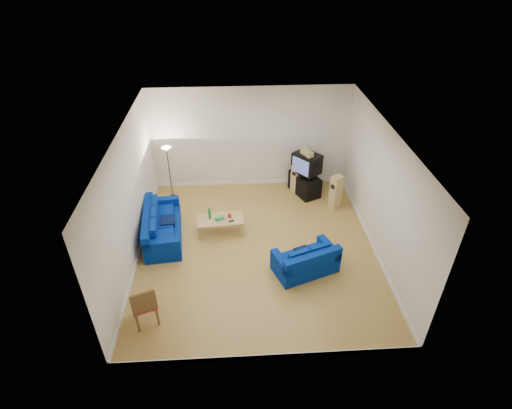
{
  "coord_description": "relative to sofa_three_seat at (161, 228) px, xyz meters",
  "views": [
    {
      "loc": [
        -0.5,
        -7.88,
        6.73
      ],
      "look_at": [
        0.0,
        0.4,
        1.1
      ],
      "focal_mm": 28.0,
      "sensor_mm": 36.0,
      "label": 1
    }
  ],
  "objects": [
    {
      "name": "sofa_three_seat",
      "position": [
        0.0,
        0.0,
        0.0
      ],
      "size": [
        1.13,
        2.19,
        0.81
      ],
      "rotation": [
        0.0,
        0.0,
        -1.46
      ],
      "color": "navy",
      "rests_on": "ground"
    },
    {
      "name": "speaker_left",
      "position": [
        3.89,
        2.09,
        0.18
      ],
      "size": [
        0.34,
        0.36,
        0.95
      ],
      "rotation": [
        0.0,
        0.0,
        -0.64
      ],
      "color": "tan",
      "rests_on": "ground"
    },
    {
      "name": "speaker_right",
      "position": [
        4.9,
        1.11,
        0.23
      ],
      "size": [
        0.4,
        0.38,
        1.06
      ],
      "rotation": [
        0.0,
        0.0,
        -0.99
      ],
      "color": "tan",
      "rests_on": "ground"
    },
    {
      "name": "room",
      "position": [
        2.51,
        -0.61,
        1.24
      ],
      "size": [
        6.01,
        6.51,
        3.21
      ],
      "color": "olive",
      "rests_on": "ground"
    },
    {
      "name": "bottle",
      "position": [
        1.3,
        0.18,
        0.3
      ],
      "size": [
        0.09,
        0.09,
        0.31
      ],
      "primitive_type": "cylinder",
      "rotation": [
        0.0,
        0.0,
        0.28
      ],
      "color": "#197233",
      "rests_on": "coffee_table"
    },
    {
      "name": "remote",
      "position": [
        1.86,
        0.0,
        0.15
      ],
      "size": [
        0.16,
        0.09,
        0.02
      ],
      "primitive_type": "cube",
      "rotation": [
        0.0,
        0.0,
        0.3
      ],
      "color": "black",
      "rests_on": "coffee_table"
    },
    {
      "name": "centre_speaker",
      "position": [
        4.14,
        1.95,
        1.11
      ],
      "size": [
        0.36,
        0.47,
        0.15
      ],
      "primitive_type": "cube",
      "rotation": [
        0.0,
        0.0,
        -1.07
      ],
      "color": "tan",
      "rests_on": "television"
    },
    {
      "name": "television",
      "position": [
        4.17,
        2.0,
        0.74
      ],
      "size": [
        0.93,
        0.96,
        0.6
      ],
      "rotation": [
        0.0,
        0.0,
        -0.87
      ],
      "color": "black",
      "rests_on": "av_receiver"
    },
    {
      "name": "floor_lamp",
      "position": [
        0.07,
        1.98,
        1.09
      ],
      "size": [
        0.29,
        0.29,
        1.69
      ],
      "color": "black",
      "rests_on": "ground"
    },
    {
      "name": "dining_chair",
      "position": [
        0.09,
        -2.87,
        0.27
      ],
      "size": [
        0.64,
        0.64,
        1.03
      ],
      "rotation": [
        0.0,
        0.0,
        0.38
      ],
      "color": "brown",
      "rests_on": "ground"
    },
    {
      "name": "tissue_box",
      "position": [
        1.56,
        0.1,
        0.19
      ],
      "size": [
        0.25,
        0.2,
        0.09
      ],
      "primitive_type": "cube",
      "rotation": [
        0.0,
        0.0,
        0.43
      ],
      "color": "green",
      "rests_on": "coffee_table"
    },
    {
      "name": "tv_stand",
      "position": [
        4.15,
        1.99,
        0.01
      ],
      "size": [
        0.95,
        1.18,
        0.63
      ],
      "primitive_type": "cube",
      "rotation": [
        0.0,
        0.0,
        -1.14
      ],
      "color": "black",
      "rests_on": "ground"
    },
    {
      "name": "sofa_loveseat",
      "position": [
        3.63,
        -1.51,
        -0.02
      ],
      "size": [
        1.66,
        1.28,
        0.74
      ],
      "rotation": [
        0.0,
        0.0,
        0.36
      ],
      "color": "navy",
      "rests_on": "ground"
    },
    {
      "name": "coffee_table",
      "position": [
        1.57,
        0.13,
        0.09
      ],
      "size": [
        1.27,
        0.71,
        0.45
      ],
      "rotation": [
        0.0,
        0.0,
        0.08
      ],
      "color": "tan",
      "rests_on": "ground"
    },
    {
      "name": "av_receiver",
      "position": [
        4.1,
        2.04,
        0.38
      ],
      "size": [
        0.48,
        0.55,
        0.11
      ],
      "primitive_type": "cube",
      "rotation": [
        0.0,
        0.0,
        -1.36
      ],
      "color": "black",
      "rests_on": "tv_stand"
    },
    {
      "name": "red_canister",
      "position": [
        1.83,
        0.18,
        0.21
      ],
      "size": [
        0.12,
        0.12,
        0.13
      ],
      "primitive_type": "cylinder",
      "rotation": [
        0.0,
        0.0,
        -0.29
      ],
      "color": "red",
      "rests_on": "coffee_table"
    }
  ]
}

